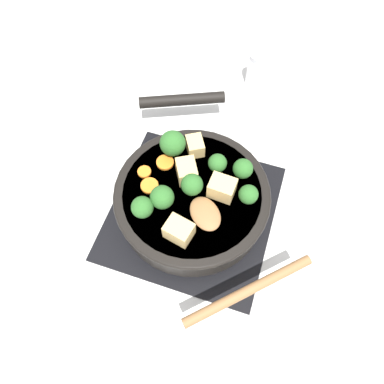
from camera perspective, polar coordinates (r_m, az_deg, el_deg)
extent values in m
plane|color=silver|center=(0.74, 0.00, -3.13)|extent=(2.40, 2.40, 0.00)
cube|color=black|center=(0.73, 0.00, -2.99)|extent=(0.31, 0.31, 0.01)
torus|color=black|center=(0.72, 0.00, -2.45)|extent=(0.24, 0.24, 0.01)
cube|color=black|center=(0.72, 0.00, -2.45)|extent=(0.01, 0.23, 0.01)
cube|color=black|center=(0.72, 0.00, -2.45)|extent=(0.23, 0.01, 0.01)
cylinder|color=black|center=(0.69, 0.00, -1.16)|extent=(0.27, 0.27, 0.06)
cylinder|color=#5B3316|center=(0.68, 0.00, -1.01)|extent=(0.25, 0.25, 0.05)
torus|color=black|center=(0.67, 0.00, -0.16)|extent=(0.28, 0.28, 0.01)
cylinder|color=black|center=(0.80, -1.54, 13.85)|extent=(0.09, 0.17, 0.02)
ellipsoid|color=olive|center=(0.64, 2.03, -3.31)|extent=(0.08, 0.08, 0.01)
cylinder|color=olive|center=(0.60, 8.61, -14.60)|extent=(0.17, 0.17, 0.02)
cube|color=#DBB770|center=(0.66, -0.83, 3.21)|extent=(0.05, 0.05, 0.03)
cube|color=#DBB770|center=(0.65, 4.59, 0.61)|extent=(0.04, 0.05, 0.04)
cube|color=#DBB770|center=(0.70, 0.46, 7.04)|extent=(0.05, 0.04, 0.03)
cube|color=#DBB770|center=(0.61, -2.00, -5.90)|extent=(0.04, 0.05, 0.03)
cylinder|color=#709956|center=(0.68, 3.81, 3.57)|extent=(0.01, 0.01, 0.01)
sphere|color=#2D6628|center=(0.66, 3.91, 4.42)|extent=(0.03, 0.03, 0.03)
cylinder|color=#709956|center=(0.65, -4.45, -1.68)|extent=(0.01, 0.01, 0.01)
sphere|color=#2D6628|center=(0.63, -4.58, -0.80)|extent=(0.04, 0.04, 0.04)
cylinder|color=#709956|center=(0.70, -2.87, 6.28)|extent=(0.01, 0.01, 0.01)
sphere|color=#2D6628|center=(0.68, -2.96, 7.42)|extent=(0.05, 0.05, 0.05)
cylinder|color=#709956|center=(0.64, -7.38, -3.11)|extent=(0.01, 0.01, 0.01)
sphere|color=#2D6628|center=(0.62, -7.59, -2.32)|extent=(0.04, 0.04, 0.04)
cylinder|color=#709956|center=(0.68, 7.57, 2.68)|extent=(0.01, 0.01, 0.01)
sphere|color=#2D6628|center=(0.66, 7.76, 3.55)|extent=(0.04, 0.04, 0.04)
cylinder|color=#709956|center=(0.66, 8.38, -1.14)|extent=(0.01, 0.01, 0.01)
sphere|color=#2D6628|center=(0.64, 8.59, -0.37)|extent=(0.03, 0.03, 0.03)
cylinder|color=#709956|center=(0.66, -0.26, 0.29)|extent=(0.01, 0.01, 0.01)
sphere|color=#2D6628|center=(0.64, -0.27, 1.17)|extent=(0.04, 0.04, 0.04)
cylinder|color=orange|center=(0.69, -4.13, 4.51)|extent=(0.03, 0.03, 0.01)
cylinder|color=orange|center=(0.69, -7.28, 3.07)|extent=(0.02, 0.02, 0.01)
cylinder|color=orange|center=(0.67, -6.49, 0.97)|extent=(0.03, 0.03, 0.01)
cylinder|color=white|center=(0.92, 9.51, 17.64)|extent=(0.04, 0.04, 0.07)
cylinder|color=#B7B7BC|center=(0.89, 9.94, 19.64)|extent=(0.03, 0.03, 0.01)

